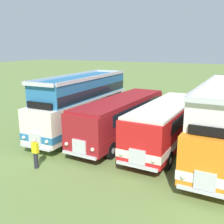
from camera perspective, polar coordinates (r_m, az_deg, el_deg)
ground_plane at (r=18.41m, az=11.34°, el=-7.40°), size 200.00×200.00×0.00m
bus_first_in_row at (r=20.86m, az=-6.24°, el=2.05°), size 2.99×11.13×4.52m
bus_second_in_row at (r=19.28m, az=2.12°, el=-0.69°), size 2.77×10.57×2.99m
bus_third_in_row at (r=17.92m, az=11.66°, el=-2.10°), size 2.69×9.77×2.99m
bus_fourth_in_row at (r=17.14m, az=22.65°, el=-1.50°), size 2.68×11.54×4.52m
marshal_person at (r=15.36m, az=-16.13°, el=-8.48°), size 0.36×0.24×1.73m
rope_fence_line at (r=30.35m, az=18.51°, el=1.78°), size 19.68×0.08×1.05m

